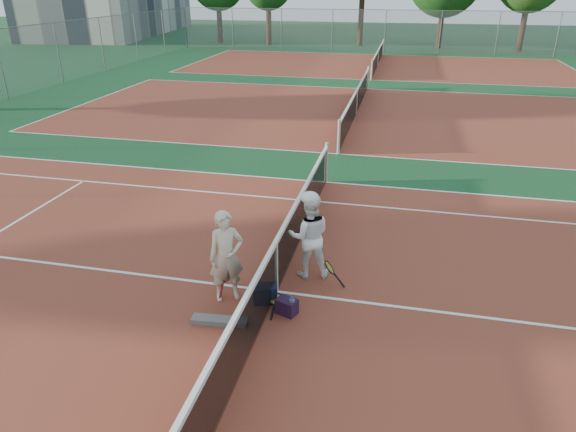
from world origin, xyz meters
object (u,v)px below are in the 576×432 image
at_px(net_main, 276,266).
at_px(racket_black_held, 329,274).
at_px(player_b, 309,236).
at_px(racket_spare, 275,301).
at_px(sports_bag_navy, 265,294).
at_px(sports_bag_purple, 287,306).
at_px(player_a, 226,256).
at_px(racket_red, 226,282).
at_px(water_bottle, 292,307).

bearing_deg(net_main, racket_black_held, 23.26).
bearing_deg(player_b, net_main, 44.04).
relative_size(net_main, racket_spare, 18.48).
height_order(net_main, player_b, player_b).
distance_m(sports_bag_navy, sports_bag_purple, 0.50).
xyz_separation_m(player_a, racket_spare, (0.83, -0.02, -0.73)).
bearing_deg(net_main, racket_spare, -78.86).
bearing_deg(racket_red, sports_bag_navy, -53.75).
bearing_deg(net_main, player_a, -155.31).
bearing_deg(racket_spare, racket_black_held, -51.54).
bearing_deg(water_bottle, net_main, 123.49).
bearing_deg(water_bottle, racket_black_held, 65.17).
xyz_separation_m(player_a, player_b, (1.19, 1.05, -0.01)).
height_order(racket_red, racket_black_held, racket_red).
height_order(racket_black_held, sports_bag_purple, racket_black_held).
relative_size(racket_red, sports_bag_navy, 1.48).
bearing_deg(racket_red, water_bottle, -67.32).
relative_size(racket_red, racket_black_held, 1.14).
bearing_deg(net_main, water_bottle, -56.51).
bearing_deg(net_main, sports_bag_navy, -110.49).
distance_m(racket_black_held, racket_spare, 1.09).
relative_size(player_a, water_bottle, 5.33).
height_order(net_main, water_bottle, net_main).
xyz_separation_m(net_main, racket_red, (-0.80, -0.34, -0.22)).
height_order(racket_spare, water_bottle, water_bottle).
bearing_deg(water_bottle, sports_bag_purple, 160.82).
bearing_deg(racket_spare, water_bottle, -130.79).
relative_size(player_a, racket_spare, 2.69).
xyz_separation_m(player_b, racket_spare, (-0.36, -1.08, -0.71)).
bearing_deg(water_bottle, racket_red, 167.28).
relative_size(player_b, sports_bag_navy, 4.04).
bearing_deg(player_a, sports_bag_purple, -42.69).
distance_m(racket_red, sports_bag_navy, 0.69).
bearing_deg(racket_spare, player_a, 83.62).
height_order(player_b, racket_spare, player_b).
relative_size(player_a, sports_bag_navy, 4.12).
bearing_deg(racket_black_held, sports_bag_purple, 54.09).
height_order(racket_red, racket_spare, racket_red).
bearing_deg(sports_bag_purple, racket_spare, 139.05).
bearing_deg(sports_bag_navy, net_main, 69.51).
relative_size(player_b, sports_bag_purple, 4.82).
height_order(racket_spare, sports_bag_navy, sports_bag_navy).
height_order(racket_black_held, water_bottle, racket_black_held).
bearing_deg(racket_black_held, sports_bag_navy, 29.41).
height_order(racket_red, sports_bag_navy, racket_red).
height_order(racket_red, water_bottle, racket_red).
relative_size(net_main, player_a, 6.87).
bearing_deg(sports_bag_purple, player_b, 84.71).
height_order(player_b, sports_bag_purple, player_b).
xyz_separation_m(player_b, racket_black_held, (0.43, -0.34, -0.53)).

